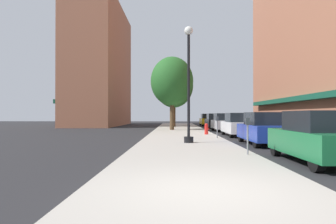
{
  "coord_description": "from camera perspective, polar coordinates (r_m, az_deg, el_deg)",
  "views": [
    {
      "loc": [
        -0.58,
        -5.67,
        1.54
      ],
      "look_at": [
        -0.99,
        15.57,
        1.72
      ],
      "focal_mm": 32.11,
      "sensor_mm": 36.0,
      "label": 1
    }
  ],
  "objects": [
    {
      "name": "ground_plane",
      "position": [
        24.16,
        12.06,
        -4.14
      ],
      "size": [
        90.0,
        90.0,
        0.0
      ],
      "primitive_type": "plane",
      "color": "#232326"
    },
    {
      "name": "sidewalk_slab",
      "position": [
        24.72,
        2.45,
        -3.93
      ],
      "size": [
        4.8,
        50.0,
        0.12
      ],
      "primitive_type": "cube",
      "color": "#A8A399",
      "rests_on": "ground"
    },
    {
      "name": "building_far_background",
      "position": [
        44.46,
        -12.62,
        8.41
      ],
      "size": [
        6.8,
        18.0,
        16.86
      ],
      "color": "#9E6047",
      "rests_on": "ground"
    },
    {
      "name": "lamppost",
      "position": [
        15.31,
        3.94,
        5.74
      ],
      "size": [
        0.48,
        0.48,
        5.9
      ],
      "color": "black",
      "rests_on": "sidewalk_slab"
    },
    {
      "name": "fire_hydrant",
      "position": [
        21.71,
        7.3,
        -3.18
      ],
      "size": [
        0.33,
        0.26,
        0.79
      ],
      "color": "red",
      "rests_on": "sidewalk_slab"
    },
    {
      "name": "parking_meter_near",
      "position": [
        11.07,
        14.88,
        -3.54
      ],
      "size": [
        0.14,
        0.09,
        1.31
      ],
      "color": "slate",
      "rests_on": "sidewalk_slab"
    },
    {
      "name": "parking_meter_far",
      "position": [
        18.38,
        9.34,
        -2.33
      ],
      "size": [
        0.14,
        0.09,
        1.31
      ],
      "color": "slate",
      "rests_on": "sidewalk_slab"
    },
    {
      "name": "tree_near",
      "position": [
        35.25,
        1.11,
        5.05
      ],
      "size": [
        4.53,
        4.53,
        7.44
      ],
      "color": "#422D1E",
      "rests_on": "sidewalk_slab"
    },
    {
      "name": "tree_mid",
      "position": [
        28.21,
        0.76,
        5.83
      ],
      "size": [
        3.98,
        3.98,
        6.84
      ],
      "color": "#4C3823",
      "rests_on": "sidewalk_slab"
    },
    {
      "name": "car_green",
      "position": [
        10.69,
        26.56,
        -4.37
      ],
      "size": [
        1.8,
        4.3,
        1.66
      ],
      "rotation": [
        0.0,
        0.0,
        -0.03
      ],
      "color": "black",
      "rests_on": "ground"
    },
    {
      "name": "car_blue",
      "position": [
        16.09,
        17.67,
        -3.08
      ],
      "size": [
        1.8,
        4.3,
        1.66
      ],
      "rotation": [
        0.0,
        0.0,
        0.03
      ],
      "color": "black",
      "rests_on": "ground"
    },
    {
      "name": "car_white",
      "position": [
        21.92,
        13.17,
        -2.39
      ],
      "size": [
        1.8,
        4.3,
        1.66
      ],
      "rotation": [
        0.0,
        0.0,
        -0.04
      ],
      "color": "black",
      "rests_on": "ground"
    },
    {
      "name": "car_silver",
      "position": [
        28.1,
        10.49,
        -1.98
      ],
      "size": [
        1.8,
        4.3,
        1.66
      ],
      "rotation": [
        0.0,
        0.0,
        -0.04
      ],
      "color": "black",
      "rests_on": "ground"
    },
    {
      "name": "car_black",
      "position": [
        34.13,
        8.82,
        -1.71
      ],
      "size": [
        1.8,
        4.3,
        1.66
      ],
      "rotation": [
        0.0,
        0.0,
        -0.01
      ],
      "color": "black",
      "rests_on": "ground"
    },
    {
      "name": "car_yellow",
      "position": [
        41.4,
        7.45,
        -1.5
      ],
      "size": [
        1.8,
        4.3,
        1.66
      ],
      "rotation": [
        0.0,
        0.0,
        0.0
      ],
      "color": "black",
      "rests_on": "ground"
    }
  ]
}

